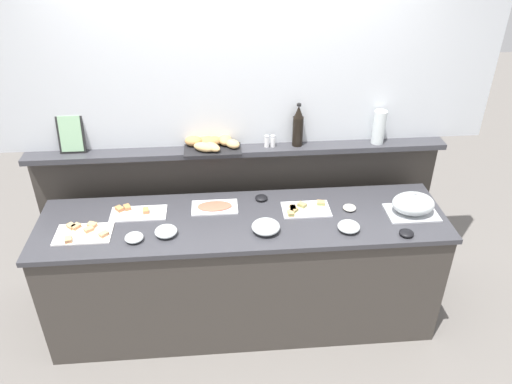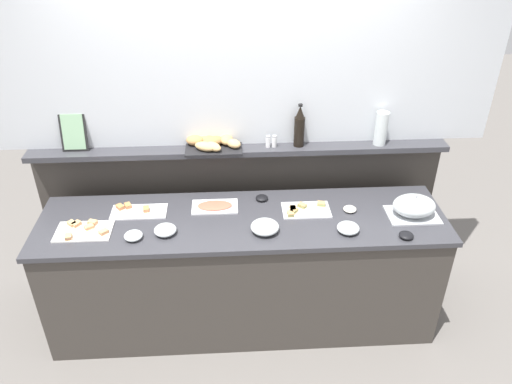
# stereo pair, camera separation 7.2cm
# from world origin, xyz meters

# --- Properties ---
(ground_plane) EXTENTS (12.00, 12.00, 0.00)m
(ground_plane) POSITION_xyz_m (0.00, 0.60, 0.00)
(ground_plane) COLOR slate
(buffet_counter) EXTENTS (2.74, 0.70, 0.93)m
(buffet_counter) POSITION_xyz_m (0.00, 0.00, 0.46)
(buffet_counter) COLOR #3D3833
(buffet_counter) RESTS_ON ground_plane
(back_ledge_unit) EXTENTS (3.01, 0.22, 1.23)m
(back_ledge_unit) POSITION_xyz_m (0.00, 0.52, 0.65)
(back_ledge_unit) COLOR #3D3833
(back_ledge_unit) RESTS_ON ground_plane
(upper_wall_panel) EXTENTS (3.61, 0.08, 1.37)m
(upper_wall_panel) POSITION_xyz_m (0.00, 0.55, 1.92)
(upper_wall_panel) COLOR silver
(upper_wall_panel) RESTS_ON back_ledge_unit
(sandwich_platter_front) EXTENTS (0.37, 0.18, 0.04)m
(sandwich_platter_front) POSITION_xyz_m (-0.71, 0.12, 0.93)
(sandwich_platter_front) COLOR white
(sandwich_platter_front) RESTS_ON buffet_counter
(sandwich_platter_side) EXTENTS (0.33, 0.20, 0.04)m
(sandwich_platter_side) POSITION_xyz_m (0.42, 0.07, 0.94)
(sandwich_platter_side) COLOR silver
(sandwich_platter_side) RESTS_ON buffet_counter
(sandwich_platter_rear) EXTENTS (0.36, 0.22, 0.04)m
(sandwich_platter_rear) POSITION_xyz_m (-1.03, -0.09, 0.94)
(sandwich_platter_rear) COLOR white
(sandwich_platter_rear) RESTS_ON buffet_counter
(cold_cuts_platter) EXTENTS (0.32, 0.18, 0.02)m
(cold_cuts_platter) POSITION_xyz_m (-0.19, 0.15, 0.94)
(cold_cuts_platter) COLOR white
(cold_cuts_platter) RESTS_ON buffet_counter
(serving_cloche) EXTENTS (0.34, 0.24, 0.17)m
(serving_cloche) POSITION_xyz_m (1.14, -0.03, 1.00)
(serving_cloche) COLOR #B7BABF
(serving_cloche) RESTS_ON buffet_counter
(glass_bowl_large) EXTENTS (0.14, 0.14, 0.06)m
(glass_bowl_large) POSITION_xyz_m (-0.50, -0.14, 0.95)
(glass_bowl_large) COLOR silver
(glass_bowl_large) RESTS_ON buffet_counter
(glass_bowl_medium) EXTENTS (0.14, 0.14, 0.06)m
(glass_bowl_medium) POSITION_xyz_m (0.67, -0.19, 0.95)
(glass_bowl_medium) COLOR silver
(glass_bowl_medium) RESTS_ON buffet_counter
(glass_bowl_small) EXTENTS (0.12, 0.12, 0.05)m
(glass_bowl_small) POSITION_xyz_m (-0.69, -0.18, 0.95)
(glass_bowl_small) COLOR silver
(glass_bowl_small) RESTS_ON buffet_counter
(glass_bowl_extra) EXTENTS (0.18, 0.18, 0.07)m
(glass_bowl_extra) POSITION_xyz_m (0.14, -0.15, 0.96)
(glass_bowl_extra) COLOR silver
(glass_bowl_extra) RESTS_ON buffet_counter
(condiment_bowl_red) EXTENTS (0.09, 0.09, 0.03)m
(condiment_bowl_red) POSITION_xyz_m (0.14, 0.23, 0.94)
(condiment_bowl_red) COLOR black
(condiment_bowl_red) RESTS_ON buffet_counter
(condiment_bowl_cream) EXTENTS (0.09, 0.09, 0.03)m
(condiment_bowl_cream) POSITION_xyz_m (0.74, 0.05, 0.94)
(condiment_bowl_cream) COLOR silver
(condiment_bowl_cream) RESTS_ON buffet_counter
(condiment_bowl_dark) EXTENTS (0.09, 0.09, 0.03)m
(condiment_bowl_dark) POSITION_xyz_m (1.03, -0.27, 0.94)
(condiment_bowl_dark) COLOR black
(condiment_bowl_dark) RESTS_ON buffet_counter
(wine_bottle_dark) EXTENTS (0.08, 0.08, 0.32)m
(wine_bottle_dark) POSITION_xyz_m (0.42, 0.46, 1.37)
(wine_bottle_dark) COLOR black
(wine_bottle_dark) RESTS_ON back_ledge_unit
(salt_shaker) EXTENTS (0.03, 0.03, 0.09)m
(salt_shaker) POSITION_xyz_m (0.20, 0.45, 1.27)
(salt_shaker) COLOR white
(salt_shaker) RESTS_ON back_ledge_unit
(pepper_shaker) EXTENTS (0.03, 0.03, 0.09)m
(pepper_shaker) POSITION_xyz_m (0.25, 0.45, 1.27)
(pepper_shaker) COLOR white
(pepper_shaker) RESTS_ON back_ledge_unit
(bread_basket) EXTENTS (0.42, 0.29, 0.08)m
(bread_basket) POSITION_xyz_m (-0.21, 0.46, 1.27)
(bread_basket) COLOR black
(bread_basket) RESTS_ON back_ledge_unit
(framed_picture) EXTENTS (0.18, 0.07, 0.28)m
(framed_picture) POSITION_xyz_m (-1.15, 0.49, 1.37)
(framed_picture) COLOR black
(framed_picture) RESTS_ON back_ledge_unit
(water_carafe) EXTENTS (0.09, 0.09, 0.25)m
(water_carafe) POSITION_xyz_m (1.01, 0.45, 1.35)
(water_carafe) COLOR silver
(water_carafe) RESTS_ON back_ledge_unit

